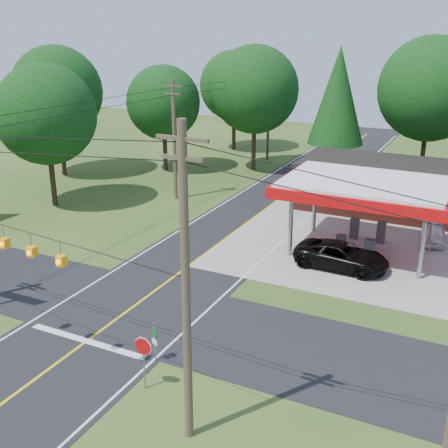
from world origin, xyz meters
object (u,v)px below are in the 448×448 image
at_px(sedan_car, 435,234).
at_px(octagonal_stop_sign, 143,351).
at_px(gas_canopy, 366,190).
at_px(suv_car, 341,256).

xyz_separation_m(sedan_car, octagonal_stop_sign, (-8.58, -22.40, 1.21)).
xyz_separation_m(gas_canopy, octagonal_stop_sign, (-4.50, -18.40, -2.47)).
relative_size(suv_car, octagonal_stop_sign, 2.35).
bearing_deg(gas_canopy, suv_car, -99.46).
height_order(suv_car, sedan_car, suv_car).
height_order(suv_car, octagonal_stop_sign, octagonal_stop_sign).
bearing_deg(sedan_car, octagonal_stop_sign, -117.78).
height_order(gas_canopy, octagonal_stop_sign, gas_canopy).
bearing_deg(octagonal_stop_sign, gas_canopy, 76.26).
relative_size(sedan_car, octagonal_stop_sign, 1.44).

